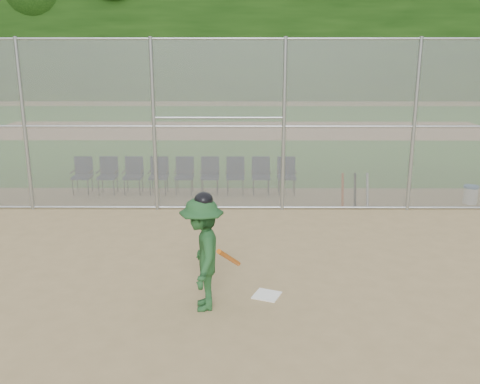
{
  "coord_description": "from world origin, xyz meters",
  "views": [
    {
      "loc": [
        0.05,
        -7.29,
        3.72
      ],
      "look_at": [
        0.0,
        2.5,
        1.1
      ],
      "focal_mm": 40.0,
      "sensor_mm": 36.0,
      "label": 1
    }
  ],
  "objects_px": {
    "batter_at_plate": "(202,253)",
    "water_cooler": "(471,194)",
    "chair_0": "(82,176)",
    "home_plate": "(267,295)"
  },
  "relations": [
    {
      "from": "batter_at_plate",
      "to": "water_cooler",
      "type": "distance_m",
      "value": 8.41
    },
    {
      "from": "water_cooler",
      "to": "chair_0",
      "type": "xyz_separation_m",
      "value": [
        -9.93,
        0.89,
        0.25
      ]
    },
    {
      "from": "batter_at_plate",
      "to": "water_cooler",
      "type": "bearing_deg",
      "value": 41.76
    },
    {
      "from": "home_plate",
      "to": "water_cooler",
      "type": "xyz_separation_m",
      "value": [
        5.29,
        5.2,
        0.22
      ]
    },
    {
      "from": "chair_0",
      "to": "batter_at_plate",
      "type": "bearing_deg",
      "value": -60.48
    },
    {
      "from": "home_plate",
      "to": "water_cooler",
      "type": "height_order",
      "value": "water_cooler"
    },
    {
      "from": "home_plate",
      "to": "chair_0",
      "type": "relative_size",
      "value": 0.4
    },
    {
      "from": "home_plate",
      "to": "batter_at_plate",
      "type": "xyz_separation_m",
      "value": [
        -0.96,
        -0.39,
        0.85
      ]
    },
    {
      "from": "home_plate",
      "to": "chair_0",
      "type": "height_order",
      "value": "chair_0"
    },
    {
      "from": "batter_at_plate",
      "to": "water_cooler",
      "type": "relative_size",
      "value": 3.93
    }
  ]
}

